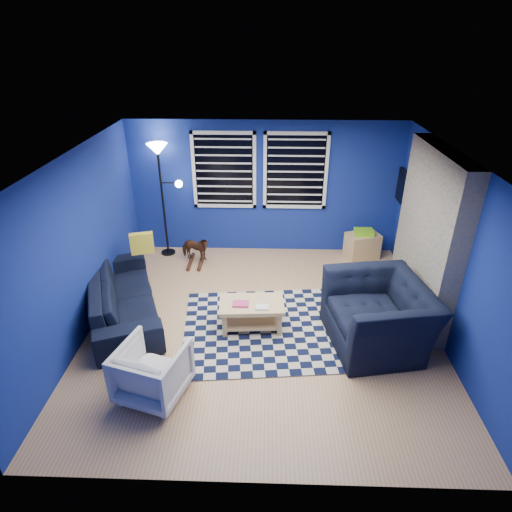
{
  "coord_description": "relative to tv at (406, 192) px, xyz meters",
  "views": [
    {
      "loc": [
        0.08,
        -5.12,
        3.87
      ],
      "look_at": [
        -0.1,
        0.3,
        1.0
      ],
      "focal_mm": 30.0,
      "sensor_mm": 36.0,
      "label": 1
    }
  ],
  "objects": [
    {
      "name": "ceiling",
      "position": [
        -2.45,
        -2.0,
        1.1
      ],
      "size": [
        5.0,
        5.0,
        0.0
      ],
      "primitive_type": "plane",
      "rotation": [
        3.14,
        0.0,
        0.0
      ],
      "color": "white",
      "rests_on": "wall_back"
    },
    {
      "name": "rug",
      "position": [
        -2.32,
        -2.08,
        -1.39
      ],
      "size": [
        2.69,
        2.24,
        0.02
      ],
      "primitive_type": "cube",
      "rotation": [
        0.0,
        0.0,
        0.1
      ],
      "color": "black",
      "rests_on": "floor"
    },
    {
      "name": "throw_pillow",
      "position": [
        -4.4,
        -1.04,
        -0.56
      ],
      "size": [
        0.38,
        0.21,
        0.35
      ],
      "primitive_type": "cube",
      "rotation": [
        0.0,
        0.0,
        0.27
      ],
      "color": "gold",
      "rests_on": "sofa"
    },
    {
      "name": "sofa",
      "position": [
        -4.55,
        -1.8,
        -1.07
      ],
      "size": [
        2.46,
        1.67,
        0.67
      ],
      "primitive_type": "imported",
      "rotation": [
        0.0,
        0.0,
        1.95
      ],
      "color": "black",
      "rests_on": "floor"
    },
    {
      "name": "wall_back",
      "position": [
        -2.45,
        0.5,
        -0.15
      ],
      "size": [
        5.0,
        0.0,
        5.0
      ],
      "primitive_type": "plane",
      "rotation": [
        1.57,
        0.0,
        0.0
      ],
      "color": "navy",
      "rests_on": "floor"
    },
    {
      "name": "cabinet",
      "position": [
        -0.59,
        0.18,
        -1.14
      ],
      "size": [
        0.68,
        0.56,
        0.58
      ],
      "rotation": [
        0.0,
        0.0,
        0.32
      ],
      "color": "tan",
      "rests_on": "floor"
    },
    {
      "name": "floor",
      "position": [
        -2.45,
        -2.0,
        -1.4
      ],
      "size": [
        5.0,
        5.0,
        0.0
      ],
      "primitive_type": "plane",
      "color": "tan",
      "rests_on": "ground"
    },
    {
      "name": "tv",
      "position": [
        0.0,
        0.0,
        0.0
      ],
      "size": [
        0.07,
        1.0,
        0.58
      ],
      "color": "black",
      "rests_on": "wall_right"
    },
    {
      "name": "rocking_horse",
      "position": [
        -3.72,
        -0.15,
        -1.09
      ],
      "size": [
        0.4,
        0.62,
        0.48
      ],
      "primitive_type": "imported",
      "rotation": [
        0.0,
        0.0,
        1.31
      ],
      "color": "#422015",
      "rests_on": "floor"
    },
    {
      "name": "window_left",
      "position": [
        -3.2,
        0.46,
        0.2
      ],
      "size": [
        1.17,
        0.06,
        1.42
      ],
      "color": "black",
      "rests_on": "wall_back"
    },
    {
      "name": "coffee_table",
      "position": [
        -2.6,
        -2.07,
        -1.08
      ],
      "size": [
        0.95,
        0.59,
        0.46
      ],
      "rotation": [
        0.0,
        0.0,
        0.06
      ],
      "color": "tan",
      "rests_on": "rug"
    },
    {
      "name": "wall_right",
      "position": [
        0.05,
        -2.0,
        -0.15
      ],
      "size": [
        0.0,
        5.0,
        5.0
      ],
      "primitive_type": "plane",
      "rotation": [
        1.57,
        0.0,
        -1.57
      ],
      "color": "navy",
      "rests_on": "floor"
    },
    {
      "name": "wall_left",
      "position": [
        -4.95,
        -2.0,
        -0.15
      ],
      "size": [
        0.0,
        5.0,
        5.0
      ],
      "primitive_type": "plane",
      "rotation": [
        1.57,
        0.0,
        1.57
      ],
      "color": "navy",
      "rests_on": "floor"
    },
    {
      "name": "window_right",
      "position": [
        -1.9,
        0.46,
        0.2
      ],
      "size": [
        1.17,
        0.06,
        1.42
      ],
      "color": "black",
      "rests_on": "wall_back"
    },
    {
      "name": "armchair_bent",
      "position": [
        -3.7,
        -3.38,
        -1.06
      ],
      "size": [
        0.92,
        0.94,
        0.69
      ],
      "primitive_type": "imported",
      "rotation": [
        0.0,
        0.0,
        2.85
      ],
      "color": "gray",
      "rests_on": "floor"
    },
    {
      "name": "armchair_big",
      "position": [
        -0.86,
        -2.32,
        -0.95
      ],
      "size": [
        1.59,
        1.44,
        0.91
      ],
      "primitive_type": "imported",
      "rotation": [
        0.0,
        0.0,
        -1.39
      ],
      "color": "black",
      "rests_on": "floor"
    },
    {
      "name": "floor_lamp",
      "position": [
        -4.3,
        0.25,
        0.35
      ],
      "size": [
        0.58,
        0.36,
        2.13
      ],
      "color": "black",
      "rests_on": "floor"
    },
    {
      "name": "fireplace",
      "position": [
        -0.09,
        -1.5,
        -0.2
      ],
      "size": [
        0.65,
        2.0,
        2.5
      ],
      "color": "gray",
      "rests_on": "floor"
    }
  ]
}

